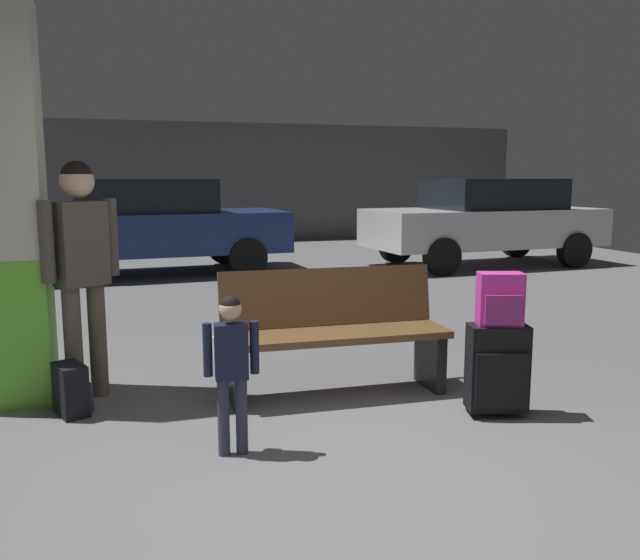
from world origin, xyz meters
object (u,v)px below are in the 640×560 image
Objects in this scene: adult at (81,255)px; backpack_dark_floor at (72,390)px; structural_pillar at (0,205)px; parked_car_far at (152,224)px; suitcase at (497,368)px; backpack_bright at (500,300)px; bench at (334,332)px; child at (231,358)px; parked_car_side at (486,219)px.

backpack_dark_floor is (-0.09, -0.31, -0.85)m from adult.
parked_car_far is at bearing 77.53° from structural_pillar.
structural_pillar is at bearing 156.80° from suitcase.
bench is at bearing 138.15° from backpack_bright.
child is (1.32, -1.41, -0.80)m from structural_pillar.
backpack_bright reaches higher than bench.
bench reaches higher than suitcase.
structural_pillar reaches higher than adult.
parked_car_side is (5.63, 6.69, 0.25)m from child.
child is at bearing -89.89° from parked_car_far.
child is (-1.75, -0.10, -0.21)m from backpack_bright.
suitcase is at bearing -41.83° from bench.
suitcase is 1.77m from child.
child is at bearing -57.02° from adult.
bench is 1.20m from backpack_bright.
backpack_dark_floor is (-0.90, 0.94, -0.39)m from child.
parked_car_side is at bearing -6.21° from parked_car_far.
structural_pillar is 1.69× the size of bench.
structural_pillar is 3.39m from backpack_bright.
parked_car_far is (-1.76, 7.21, 0.48)m from suitcase.
suitcase is (0.86, -0.77, -0.12)m from bench.
bench is 7.52m from parked_car_side.
structural_pillar is 2.45m from bench.
structural_pillar reaches higher than child.
parked_car_side reaches higher than child.
adult is (-1.70, 0.38, 0.58)m from bench.
parked_car_far reaches higher than child.
parked_car_side is at bearing 59.56° from suitcase.
suitcase is at bearing 32.99° from backpack_bright.
parked_car_side is at bearing 41.39° from backpack_dark_floor.
backpack_dark_floor is (-2.65, 0.84, -0.15)m from suitcase.
structural_pillar is 8.74m from parked_car_side.
structural_pillar reaches higher than backpack_bright.
parked_car_far is at bearing 82.08° from backpack_dark_floor.
parked_car_far is (-0.01, 7.31, 0.25)m from child.
parked_car_side is (3.88, 6.60, 0.48)m from suitcase.
parked_car_far is (-5.64, 0.61, 0.00)m from parked_car_side.
suitcase is 7.67m from parked_car_side.
adult is 0.39× the size of parked_car_side.
parked_car_far is (1.30, 5.89, -0.55)m from structural_pillar.
child is (-0.89, -0.87, 0.12)m from bench.
suitcase is at bearing 3.16° from child.
backpack_bright is 0.21× the size of adult.
backpack_dark_floor is at bearing -97.92° from parked_car_far.
backpack_bright is at bearing -23.21° from structural_pillar.
child is at bearing -130.05° from parked_car_side.
structural_pillar reaches higher than parked_car_far.
adult is 0.39× the size of parked_car_far.
adult is 4.86× the size of backpack_dark_floor.
adult reaches higher than backpack_dark_floor.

